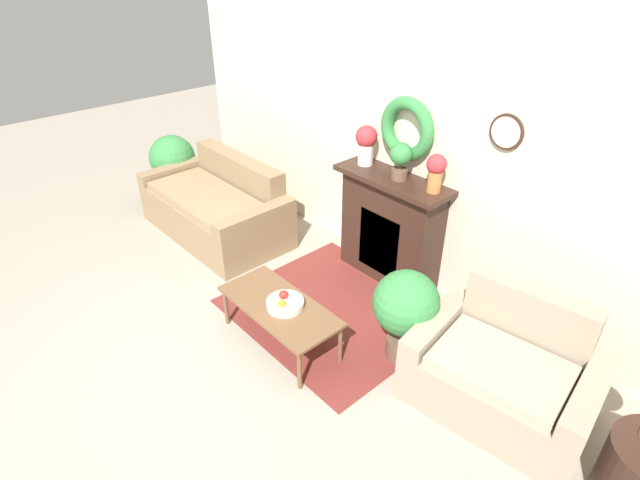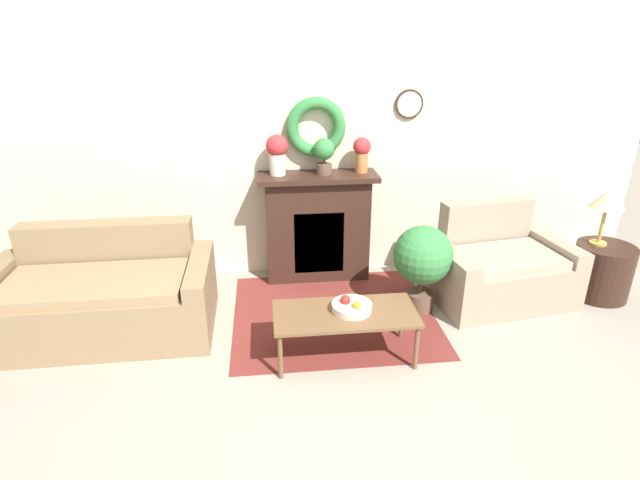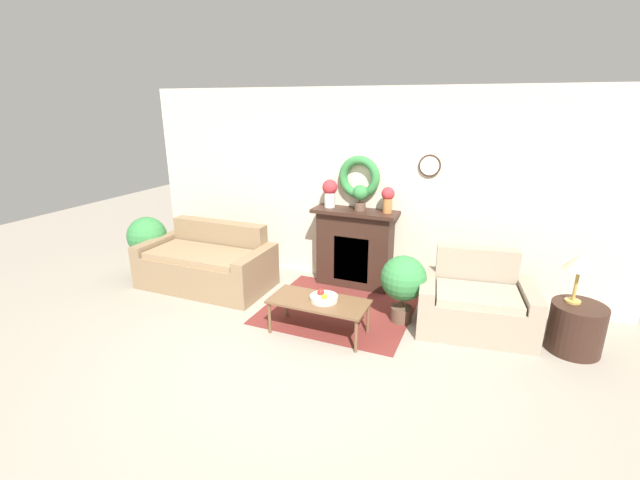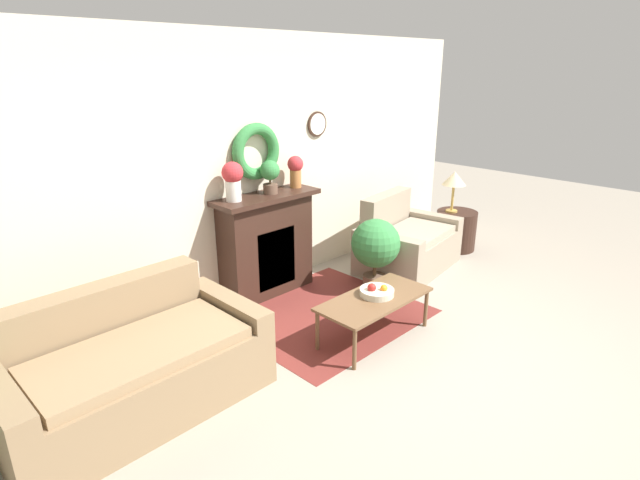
{
  "view_description": "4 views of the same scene",
  "coord_description": "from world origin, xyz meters",
  "px_view_note": "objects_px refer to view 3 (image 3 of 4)",
  "views": [
    {
      "loc": [
        2.65,
        -1.18,
        3.0
      ],
      "look_at": [
        -0.04,
        1.23,
        0.8
      ],
      "focal_mm": 28.0,
      "sensor_mm": 36.0,
      "label": 1
    },
    {
      "loc": [
        -0.55,
        -2.53,
        2.39
      ],
      "look_at": [
        -0.14,
        1.18,
        0.82
      ],
      "focal_mm": 28.0,
      "sensor_mm": 36.0,
      "label": 2
    },
    {
      "loc": [
        1.7,
        -3.23,
        2.5
      ],
      "look_at": [
        -0.27,
        1.42,
        0.87
      ],
      "focal_mm": 24.0,
      "sensor_mm": 36.0,
      "label": 3
    },
    {
      "loc": [
        -3.19,
        -1.77,
        2.37
      ],
      "look_at": [
        -0.24,
        1.18,
        0.9
      ],
      "focal_mm": 28.0,
      "sensor_mm": 36.0,
      "label": 4
    }
  ],
  "objects_px": {
    "vase_on_mantel_right": "(388,198)",
    "potted_plant_floor_by_loveseat": "(403,281)",
    "couch_left": "(208,264)",
    "loveseat_right": "(475,304)",
    "potted_plant_on_mantel": "(360,196)",
    "coffee_table": "(319,304)",
    "table_lamp": "(580,263)",
    "vase_on_mantel_left": "(330,191)",
    "fruit_bowl": "(324,298)",
    "fireplace": "(355,248)",
    "potted_plant_floor_by_couch": "(147,238)",
    "side_table_by_loveseat": "(576,328)"
  },
  "relations": [
    {
      "from": "vase_on_mantel_right",
      "to": "potted_plant_floor_by_loveseat",
      "type": "distance_m",
      "value": 1.2
    },
    {
      "from": "vase_on_mantel_right",
      "to": "couch_left",
      "type": "bearing_deg",
      "value": -160.73
    },
    {
      "from": "vase_on_mantel_right",
      "to": "loveseat_right",
      "type": "bearing_deg",
      "value": -27.23
    },
    {
      "from": "loveseat_right",
      "to": "potted_plant_on_mantel",
      "type": "relative_size",
      "value": 3.97
    },
    {
      "from": "couch_left",
      "to": "potted_plant_floor_by_loveseat",
      "type": "distance_m",
      "value": 2.78
    },
    {
      "from": "coffee_table",
      "to": "table_lamp",
      "type": "height_order",
      "value": "table_lamp"
    },
    {
      "from": "vase_on_mantel_left",
      "to": "potted_plant_on_mantel",
      "type": "height_order",
      "value": "vase_on_mantel_left"
    },
    {
      "from": "fruit_bowl",
      "to": "vase_on_mantel_left",
      "type": "distance_m",
      "value": 1.75
    },
    {
      "from": "coffee_table",
      "to": "fruit_bowl",
      "type": "relative_size",
      "value": 3.55
    },
    {
      "from": "table_lamp",
      "to": "vase_on_mantel_right",
      "type": "relative_size",
      "value": 1.58
    },
    {
      "from": "fireplace",
      "to": "loveseat_right",
      "type": "distance_m",
      "value": 1.8
    },
    {
      "from": "loveseat_right",
      "to": "potted_plant_floor_by_couch",
      "type": "xyz_separation_m",
      "value": [
        -4.7,
        -0.13,
        0.24
      ]
    },
    {
      "from": "potted_plant_on_mantel",
      "to": "fruit_bowl",
      "type": "bearing_deg",
      "value": -87.96
    },
    {
      "from": "vase_on_mantel_left",
      "to": "potted_plant_floor_by_loveseat",
      "type": "relative_size",
      "value": 0.47
    },
    {
      "from": "fireplace",
      "to": "vase_on_mantel_right",
      "type": "distance_m",
      "value": 0.86
    },
    {
      "from": "coffee_table",
      "to": "vase_on_mantel_left",
      "type": "relative_size",
      "value": 2.85
    },
    {
      "from": "potted_plant_on_mantel",
      "to": "coffee_table",
      "type": "bearing_deg",
      "value": -90.03
    },
    {
      "from": "coffee_table",
      "to": "fruit_bowl",
      "type": "bearing_deg",
      "value": 22.37
    },
    {
      "from": "loveseat_right",
      "to": "side_table_by_loveseat",
      "type": "height_order",
      "value": "loveseat_right"
    },
    {
      "from": "vase_on_mantel_left",
      "to": "fireplace",
      "type": "bearing_deg",
      "value": -0.82
    },
    {
      "from": "potted_plant_floor_by_loveseat",
      "to": "potted_plant_floor_by_couch",
      "type": "bearing_deg",
      "value": 179.44
    },
    {
      "from": "loveseat_right",
      "to": "vase_on_mantel_left",
      "type": "relative_size",
      "value": 3.55
    },
    {
      "from": "vase_on_mantel_left",
      "to": "potted_plant_on_mantel",
      "type": "xyz_separation_m",
      "value": [
        0.45,
        -0.02,
        -0.02
      ]
    },
    {
      "from": "couch_left",
      "to": "loveseat_right",
      "type": "relative_size",
      "value": 1.33
    },
    {
      "from": "vase_on_mantel_left",
      "to": "vase_on_mantel_right",
      "type": "bearing_deg",
      "value": 0.0
    },
    {
      "from": "coffee_table",
      "to": "vase_on_mantel_right",
      "type": "relative_size",
      "value": 3.22
    },
    {
      "from": "coffee_table",
      "to": "potted_plant_floor_by_couch",
      "type": "xyz_separation_m",
      "value": [
        -3.1,
        0.68,
        0.18
      ]
    },
    {
      "from": "vase_on_mantel_right",
      "to": "potted_plant_floor_by_loveseat",
      "type": "height_order",
      "value": "vase_on_mantel_right"
    },
    {
      "from": "couch_left",
      "to": "vase_on_mantel_left",
      "type": "bearing_deg",
      "value": 27.55
    },
    {
      "from": "potted_plant_floor_by_couch",
      "to": "fireplace",
      "type": "bearing_deg",
      "value": 13.94
    },
    {
      "from": "fireplace",
      "to": "side_table_by_loveseat",
      "type": "relative_size",
      "value": 2.2
    },
    {
      "from": "potted_plant_on_mantel",
      "to": "side_table_by_loveseat",
      "type": "bearing_deg",
      "value": -15.17
    },
    {
      "from": "fruit_bowl",
      "to": "table_lamp",
      "type": "height_order",
      "value": "table_lamp"
    },
    {
      "from": "side_table_by_loveseat",
      "to": "coffee_table",
      "type": "bearing_deg",
      "value": -164.69
    },
    {
      "from": "fireplace",
      "to": "loveseat_right",
      "type": "xyz_separation_m",
      "value": [
        1.67,
        -0.63,
        -0.25
      ]
    },
    {
      "from": "loveseat_right",
      "to": "fruit_bowl",
      "type": "height_order",
      "value": "loveseat_right"
    },
    {
      "from": "coffee_table",
      "to": "potted_plant_floor_by_couch",
      "type": "distance_m",
      "value": 3.18
    },
    {
      "from": "fruit_bowl",
      "to": "side_table_by_loveseat",
      "type": "height_order",
      "value": "fruit_bowl"
    },
    {
      "from": "vase_on_mantel_right",
      "to": "potted_plant_floor_by_loveseat",
      "type": "relative_size",
      "value": 0.42
    },
    {
      "from": "table_lamp",
      "to": "potted_plant_floor_by_loveseat",
      "type": "height_order",
      "value": "table_lamp"
    },
    {
      "from": "couch_left",
      "to": "side_table_by_loveseat",
      "type": "relative_size",
      "value": 3.42
    },
    {
      "from": "potted_plant_floor_by_couch",
      "to": "couch_left",
      "type": "bearing_deg",
      "value": -3.1
    },
    {
      "from": "side_table_by_loveseat",
      "to": "potted_plant_floor_by_loveseat",
      "type": "height_order",
      "value": "potted_plant_floor_by_loveseat"
    },
    {
      "from": "potted_plant_floor_by_loveseat",
      "to": "coffee_table",
      "type": "bearing_deg",
      "value": -141.11
    },
    {
      "from": "couch_left",
      "to": "table_lamp",
      "type": "height_order",
      "value": "table_lamp"
    },
    {
      "from": "potted_plant_floor_by_couch",
      "to": "vase_on_mantel_right",
      "type": "bearing_deg",
      "value": 12.34
    },
    {
      "from": "fruit_bowl",
      "to": "potted_plant_on_mantel",
      "type": "distance_m",
      "value": 1.65
    },
    {
      "from": "couch_left",
      "to": "loveseat_right",
      "type": "distance_m",
      "value": 3.58
    },
    {
      "from": "table_lamp",
      "to": "vase_on_mantel_left",
      "type": "bearing_deg",
      "value": 167.29
    },
    {
      "from": "fruit_bowl",
      "to": "vase_on_mantel_right",
      "type": "height_order",
      "value": "vase_on_mantel_right"
    }
  ]
}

